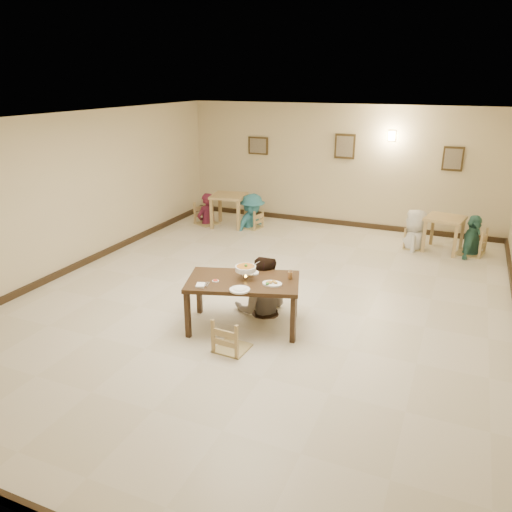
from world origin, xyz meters
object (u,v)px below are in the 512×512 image
at_px(bg_chair_rl, 416,229).
at_px(bg_diner_c, 418,210).
at_px(bg_chair_lr, 252,210).
at_px(bg_diner_d, 476,215).
at_px(drink_glass, 290,275).
at_px(bg_chair_ll, 206,204).
at_px(bg_diner_a, 206,193).
at_px(chair_far, 262,281).
at_px(chair_near, 232,319).
at_px(main_diner, 262,257).
at_px(bg_diner_b, 252,194).
at_px(main_table, 243,285).
at_px(bg_table_left, 229,200).
at_px(curry_warmer, 246,269).
at_px(bg_chair_rr, 474,230).
at_px(bg_table_right, 445,223).

relative_size(bg_chair_rl, bg_diner_c, 0.51).
bearing_deg(bg_chair_lr, bg_diner_d, 102.39).
distance_m(drink_glass, bg_chair_ll, 5.89).
xyz_separation_m(bg_chair_lr, bg_diner_d, (5.12, 0.05, 0.40)).
distance_m(bg_diner_a, bg_diner_c, 5.17).
bearing_deg(chair_far, chair_near, -76.31).
bearing_deg(chair_near, bg_diner_c, -104.59).
relative_size(main_diner, bg_diner_a, 1.14).
relative_size(bg_diner_a, bg_diner_b, 0.94).
relative_size(chair_far, bg_chair_rl, 1.05).
bearing_deg(bg_diner_c, bg_diner_a, -90.69).
xyz_separation_m(main_table, chair_far, (0.00, 0.72, -0.22)).
bearing_deg(bg_diner_a, bg_table_left, 119.02).
height_order(bg_chair_lr, bg_chair_rl, bg_chair_lr).
height_order(drink_glass, bg_diner_a, bg_diner_a).
distance_m(bg_chair_ll, bg_diner_a, 0.29).
xyz_separation_m(curry_warmer, bg_chair_rr, (3.10, 4.90, -0.39)).
height_order(main_diner, bg_diner_b, main_diner).
xyz_separation_m(main_diner, bg_diner_d, (3.08, 4.33, -0.07)).
bearing_deg(bg_table_right, bg_diner_d, 2.59).
relative_size(bg_chair_rl, bg_diner_d, 0.52).
xyz_separation_m(chair_near, bg_chair_rr, (2.99, 5.62, 0.07)).
relative_size(bg_table_left, bg_chair_rl, 1.04).
distance_m(drink_glass, bg_chair_lr, 5.30).
relative_size(main_table, bg_chair_rr, 1.70).
bearing_deg(bg_diner_d, bg_chair_rr, 0.00).
xyz_separation_m(chair_far, drink_glass, (0.62, -0.41, 0.37)).
bearing_deg(curry_warmer, bg_table_right, 62.68).
relative_size(bg_chair_ll, bg_diner_d, 0.62).
relative_size(main_diner, bg_chair_lr, 2.01).
height_order(bg_chair_ll, bg_chair_rl, bg_chair_ll).
bearing_deg(bg_chair_rr, bg_diner_c, -72.90).
bearing_deg(bg_diner_b, bg_diner_c, -74.05).
height_order(main_table, bg_diner_d, bg_diner_d).
height_order(drink_glass, bg_chair_rl, drink_glass).
relative_size(main_table, bg_diner_d, 1.07).
bearing_deg(main_table, bg_diner_b, 94.79).
height_order(bg_table_right, bg_chair_rl, bg_chair_rl).
height_order(curry_warmer, bg_chair_ll, bg_chair_ll).
height_order(main_table, bg_table_right, main_table).
bearing_deg(bg_chair_rl, bg_diner_d, -84.93).
relative_size(bg_table_left, bg_diner_b, 0.54).
distance_m(drink_glass, bg_chair_rr, 5.27).
bearing_deg(bg_chair_rl, chair_near, 163.42).
xyz_separation_m(main_diner, bg_chair_ll, (-3.26, 4.14, -0.40)).
xyz_separation_m(main_table, bg_chair_rl, (1.95, 4.88, -0.24)).
bearing_deg(bg_chair_lr, main_table, 34.02).
bearing_deg(bg_diner_d, main_table, 159.65).
xyz_separation_m(drink_glass, bg_chair_lr, (-2.62, 4.59, -0.37)).
distance_m(main_table, bg_diner_a, 5.75).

